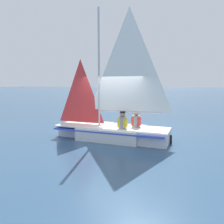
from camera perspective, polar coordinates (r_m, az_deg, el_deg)
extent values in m
plane|color=#2D4C6B|center=(8.97, 0.00, -6.92)|extent=(260.00, 260.00, 0.00)
cube|color=silver|center=(8.91, 0.00, -5.39)|extent=(2.51, 1.75, 0.49)
cube|color=silver|center=(9.67, -9.77, -4.48)|extent=(1.05, 0.95, 0.49)
cube|color=silver|center=(8.46, 11.23, -6.24)|extent=(1.07, 1.46, 0.49)
cube|color=blue|center=(8.88, 0.00, -4.41)|extent=(4.45, 1.80, 0.05)
cube|color=silver|center=(9.37, -7.09, -3.17)|extent=(2.06, 1.60, 0.04)
cylinder|color=#B7B7BC|center=(8.93, -3.43, 11.31)|extent=(0.08, 0.08, 4.68)
cylinder|color=#B7B7BC|center=(8.53, 4.32, 0.17)|extent=(2.50, 0.12, 0.07)
pyramid|color=white|center=(8.51, 4.45, 13.41)|extent=(2.38, 0.10, 3.87)
pyramid|color=red|center=(9.30, -8.15, 5.44)|extent=(1.52, 0.08, 2.64)
cube|color=black|center=(8.40, 15.11, -6.97)|extent=(0.08, 0.03, 0.34)
cube|color=black|center=(8.52, 2.75, -6.11)|extent=(0.29, 0.25, 0.45)
cylinder|color=gray|center=(8.42, 2.77, -2.96)|extent=(0.31, 0.31, 0.50)
cube|color=yellow|center=(8.42, 2.77, -2.79)|extent=(0.35, 0.27, 0.35)
sphere|color=#A87A56|center=(8.37, 2.79, -0.61)|extent=(0.22, 0.22, 0.22)
cylinder|color=black|center=(8.35, 2.79, -0.05)|extent=(0.21, 0.21, 0.06)
cube|color=black|center=(8.88, 6.29, -5.58)|extent=(0.29, 0.25, 0.45)
cylinder|color=gray|center=(8.79, 6.33, -2.56)|extent=(0.31, 0.31, 0.50)
cube|color=red|center=(8.78, 6.33, -2.40)|extent=(0.35, 0.27, 0.35)
sphere|color=#A87A56|center=(8.73, 6.36, -0.31)|extent=(0.22, 0.22, 0.22)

